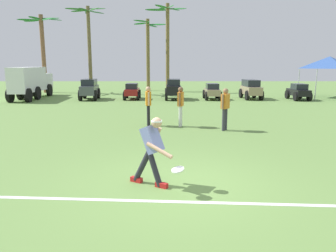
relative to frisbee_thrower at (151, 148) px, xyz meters
The scene contains 19 objects.
ground_plane 0.96m from the frisbee_thrower, ahead, with size 80.00×80.00×0.00m, color #658A44.
field_line_paint 1.26m from the frisbee_thrower, 56.63° to the right, with size 18.02×0.11×0.01m, color white.
frisbee_thrower is the anchor object (origin of this frame).
frisbee_in_flight 0.78m from the frisbee_thrower, 46.52° to the right, with size 0.34×0.34×0.09m.
teammate_near_sideline 6.56m from the frisbee_thrower, 94.02° to the left, with size 0.25×0.50×1.56m.
teammate_midfield 6.41m from the frisbee_thrower, 82.75° to the left, with size 0.27×0.50×1.56m.
teammate_deep 6.10m from the frisbee_thrower, 66.65° to the left, with size 0.36×0.44×1.56m.
parked_car_slot_a 17.03m from the frisbee_thrower, 107.39° to the left, with size 1.30×2.41×1.40m.
parked_car_slot_b 16.67m from the frisbee_thrower, 97.54° to the left, with size 1.12×2.22×1.10m.
parked_car_slot_c 16.39m from the frisbee_thrower, 87.59° to the left, with size 1.18×2.36×1.40m.
parked_car_slot_d 16.69m from the frisbee_thrower, 78.35° to the left, with size 1.08×2.20×1.10m.
parked_car_slot_e 17.73m from the frisbee_thrower, 69.80° to the left, with size 1.22×2.43×1.34m.
parked_car_slot_f 18.52m from the frisbee_thrower, 60.09° to the left, with size 1.09×2.20×1.10m.
box_truck 19.18m from the frisbee_thrower, 118.96° to the left, with size 1.59×5.94×2.20m.
palm_tree_far_left 24.36m from the frisbee_thrower, 114.98° to the left, with size 3.47×3.38×6.42m.
palm_tree_left_of_centre 21.88m from the frisbee_thrower, 106.21° to the left, with size 3.14×3.44×6.90m.
palm_tree_right_of_centre 24.09m from the frisbee_thrower, 93.56° to the left, with size 3.15×3.11×6.34m.
palm_tree_far_right 22.75m from the frisbee_thrower, 89.32° to the left, with size 3.51×3.07×7.41m.
event_tent 21.33m from the frisbee_thrower, 55.90° to the left, with size 3.17×3.17×2.95m.
Camera 1 is at (-0.22, -6.33, 2.44)m, focal length 35.00 mm.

